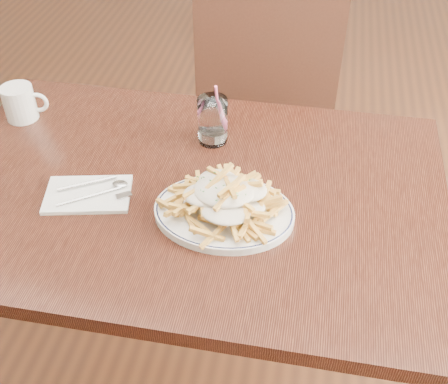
% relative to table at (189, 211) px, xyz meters
% --- Properties ---
extents(floor, '(7.00, 7.00, 0.00)m').
position_rel_table_xyz_m(floor, '(0.00, 0.00, -0.67)').
color(floor, black).
rests_on(floor, ground).
extents(table, '(1.20, 0.80, 0.75)m').
position_rel_table_xyz_m(table, '(0.00, 0.00, 0.00)').
color(table, black).
rests_on(table, ground).
extents(chair_far, '(0.47, 0.47, 0.99)m').
position_rel_table_xyz_m(chair_far, '(0.11, 0.73, -0.11)').
color(chair_far, black).
rests_on(chair_far, ground).
extents(fries_plate, '(0.34, 0.31, 0.02)m').
position_rel_table_xyz_m(fries_plate, '(0.10, -0.08, 0.09)').
color(fries_plate, white).
rests_on(fries_plate, table).
extents(loaded_fries, '(0.29, 0.26, 0.08)m').
position_rel_table_xyz_m(loaded_fries, '(0.10, -0.08, 0.14)').
color(loaded_fries, gold).
rests_on(loaded_fries, fries_plate).
extents(napkin, '(0.22, 0.16, 0.01)m').
position_rel_table_xyz_m(napkin, '(-0.22, -0.07, 0.08)').
color(napkin, silver).
rests_on(napkin, table).
extents(cutlery, '(0.17, 0.16, 0.01)m').
position_rel_table_xyz_m(cutlery, '(-0.22, -0.07, 0.09)').
color(cutlery, silver).
rests_on(cutlery, napkin).
extents(water_glass, '(0.08, 0.08, 0.17)m').
position_rel_table_xyz_m(water_glass, '(0.02, 0.19, 0.13)').
color(water_glass, white).
rests_on(water_glass, table).
extents(coffee_mug, '(0.12, 0.08, 0.09)m').
position_rel_table_xyz_m(coffee_mug, '(-0.51, 0.20, 0.13)').
color(coffee_mug, white).
rests_on(coffee_mug, table).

